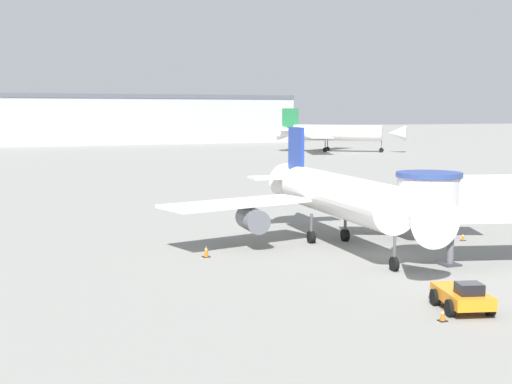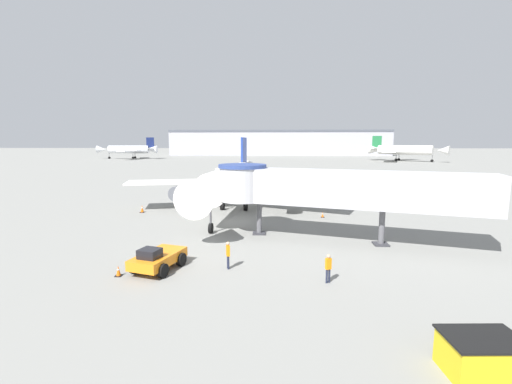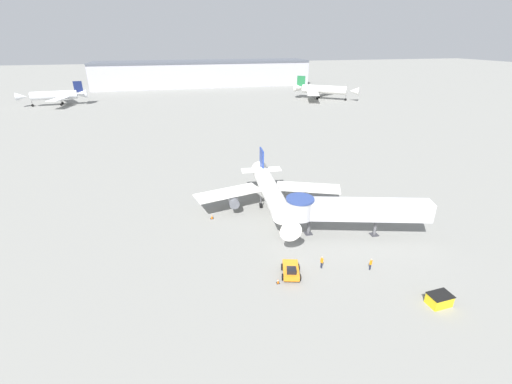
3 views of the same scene
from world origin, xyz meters
name	(u,v)px [view 2 (image 2 of 3)]	position (x,y,z in m)	size (l,w,h in m)	color
ground_plane	(232,222)	(0.00, 0.00, 0.00)	(800.00, 800.00, 0.00)	gray
main_airplane	(231,181)	(-0.62, 4.64, 3.59)	(25.68, 24.33, 8.42)	white
jet_bridge	(325,188)	(8.17, -5.54, 4.26)	(20.63, 8.55, 5.94)	#B7B7BC
pushback_tug_orange	(158,258)	(-3.04, -12.73, 0.74)	(2.98, 4.08, 1.56)	orange
service_container_yellow	(482,356)	(11.14, -21.61, 0.69)	(2.65, 1.91, 1.37)	yellow
traffic_cone_starboard_wing	(323,215)	(9.22, 2.78, 0.28)	(0.36, 0.36, 0.60)	black
traffic_cone_port_wing	(142,209)	(-10.65, 4.30, 0.39)	(0.50, 0.50, 0.82)	black
traffic_cone_apron_front	(118,271)	(-5.03, -13.82, 0.30)	(0.38, 0.38, 0.64)	black
ground_crew_marshaller	(328,266)	(7.15, -14.16, 0.96)	(0.37, 0.30, 1.66)	#1E2338
ground_crew_wing_walker	(228,253)	(1.27, -12.31, 1.00)	(0.29, 0.38, 1.74)	#1E2338
background_jet_navy_tail	(130,149)	(-62.71, 123.75, 4.35)	(27.48, 27.34, 9.87)	silver
background_jet_green_tail	(403,150)	(56.63, 110.73, 4.55)	(27.79, 28.84, 10.36)	white
terminal_building	(279,143)	(7.02, 175.00, 7.33)	(127.01, 23.77, 14.63)	#A8A8B2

